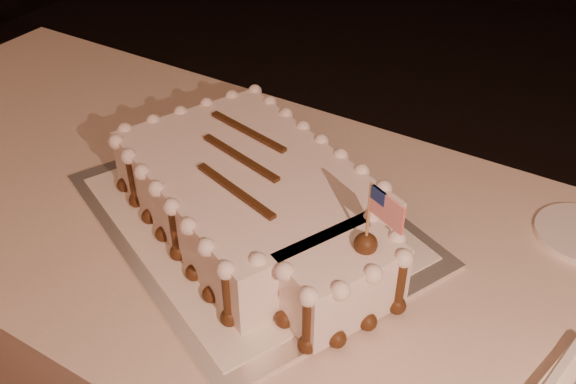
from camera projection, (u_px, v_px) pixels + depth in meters
The scene contains 3 objects.
cake_board at pixel (249, 218), 1.13m from camera, with size 0.60×0.45×0.01m, color white.
doily at pixel (249, 216), 1.13m from camera, with size 0.54×0.41×0.00m, color white.
sheet_cake at pixel (258, 201), 1.07m from camera, with size 0.59×0.47×0.23m.
Camera 1 is at (0.31, -0.11, 1.47)m, focal length 40.00 mm.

